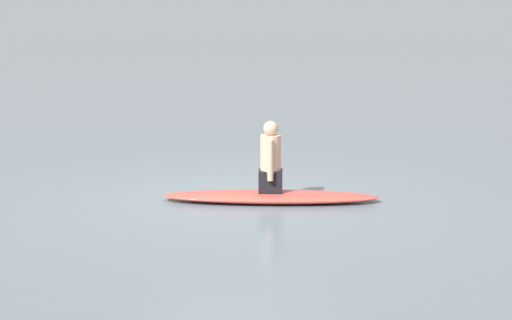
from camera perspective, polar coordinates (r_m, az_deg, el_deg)
The scene contains 3 objects.
ground_plane at distance 11.91m, azimuth -1.38°, elevation -2.40°, with size 400.00×400.00×0.00m, color slate.
surfboard at distance 11.72m, azimuth 0.90°, elevation -2.28°, with size 2.76×0.61×0.13m, color #D84C3F.
person_paddler at distance 11.62m, azimuth 0.91°, elevation 0.00°, with size 0.39×0.37×0.91m.
Camera 1 is at (10.13, 5.63, 2.74)m, focal length 64.66 mm.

